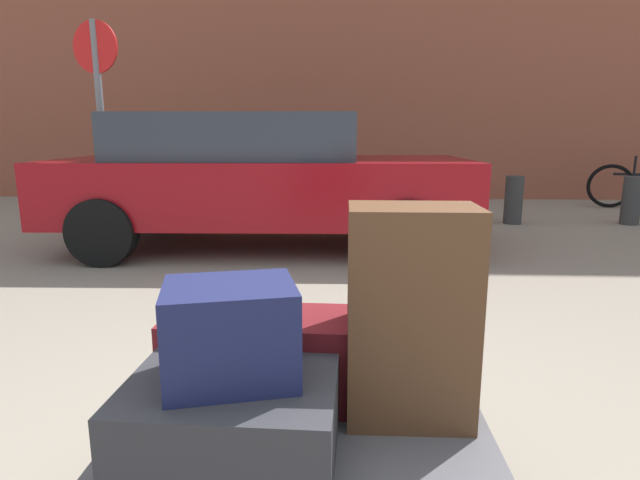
# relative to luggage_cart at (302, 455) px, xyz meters

# --- Properties ---
(luggage_cart) EXTENTS (1.15, 0.79, 0.34)m
(luggage_cart) POSITION_rel_luggage_cart_xyz_m (0.00, 0.00, 0.00)
(luggage_cart) COLOR #4C4C51
(luggage_cart) RESTS_ON ground_plane
(suitcase_charcoal_rear_left) EXTENTS (0.59, 0.50, 0.23)m
(suitcase_charcoal_rear_left) POSITION_rel_luggage_cart_xyz_m (-0.18, -0.10, 0.19)
(suitcase_charcoal_rear_left) COLOR #2D2D33
(suitcase_charcoal_rear_left) RESTS_ON luggage_cart
(duffel_bag_maroon_stacked_top) EXTENTS (0.65, 0.31, 0.29)m
(duffel_bag_maroon_stacked_top) POSITION_rel_luggage_cart_xyz_m (-0.15, 0.22, 0.22)
(duffel_bag_maroon_stacked_top) COLOR maroon
(duffel_bag_maroon_stacked_top) RESTS_ON luggage_cart
(suitcase_brown_center) EXTENTS (0.39, 0.26, 0.68)m
(suitcase_brown_center) POSITION_rel_luggage_cart_xyz_m (0.33, 0.13, 0.41)
(suitcase_brown_center) COLOR #51331E
(suitcase_brown_center) RESTS_ON luggage_cart
(duffel_bag_navy_topmost_pile) EXTENTS (0.40, 0.35, 0.27)m
(duffel_bag_navy_topmost_pile) POSITION_rel_luggage_cart_xyz_m (-0.18, -0.10, 0.44)
(duffel_bag_navy_topmost_pile) COLOR #191E47
(duffel_bag_navy_topmost_pile) RESTS_ON suitcase_charcoal_rear_left
(parked_car) EXTENTS (4.34, 2.01, 1.42)m
(parked_car) POSITION_rel_luggage_cart_xyz_m (-0.80, 4.13, 0.49)
(parked_car) COLOR maroon
(parked_car) RESTS_ON ground_plane
(bollard_kerb_near) EXTENTS (0.24, 0.24, 0.65)m
(bollard_kerb_near) POSITION_rel_luggage_cart_xyz_m (2.45, 5.75, 0.06)
(bollard_kerb_near) COLOR #383838
(bollard_kerb_near) RESTS_ON ground_plane
(bollard_kerb_mid) EXTENTS (0.24, 0.24, 0.65)m
(bollard_kerb_mid) POSITION_rel_luggage_cart_xyz_m (4.03, 5.75, 0.06)
(bollard_kerb_mid) COLOR #383838
(bollard_kerb_mid) RESTS_ON ground_plane
(no_parking_sign) EXTENTS (0.49, 0.14, 2.30)m
(no_parking_sign) POSITION_rel_luggage_cart_xyz_m (-2.30, 3.78, 1.16)
(no_parking_sign) COLOR slate
(no_parking_sign) RESTS_ON ground_plane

